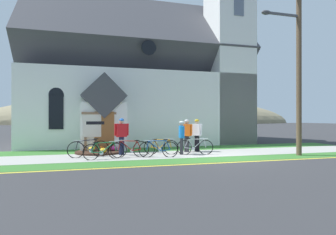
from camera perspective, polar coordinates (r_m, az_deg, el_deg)
The scene contains 21 objects.
ground at distance 16.11m, azimuth 5.16°, elevation -6.41°, with size 140.00×140.00×0.00m, color #333335.
sidewalk_slab at distance 13.44m, azimuth -1.03°, elevation -7.65°, with size 32.00×2.65×0.01m, color #A8A59E.
grass_verge at distance 11.48m, azimuth 1.53°, elevation -8.95°, with size 32.00×1.44×0.01m, color #38722D.
church_lawn at distance 15.76m, azimuth -3.20°, elevation -6.54°, with size 24.00×2.15×0.01m, color #38722D.
curb_paint_stripe at distance 10.67m, azimuth 2.91°, elevation -9.65°, with size 28.00×0.16×0.01m, color yellow.
church_building at distance 20.66m, azimuth -4.74°, elevation 7.54°, with size 15.33×9.82×13.01m.
church_sign at distance 14.78m, azimuth -13.92°, elevation -1.74°, with size 1.75×0.23×2.08m.
flower_bed at distance 14.55m, azimuth -13.80°, elevation -6.77°, with size 2.39×2.39×0.34m.
bicycle_black at distance 12.31m, azimuth -13.06°, elevation -6.65°, with size 1.75×0.43×0.78m.
bicycle_orange at distance 12.69m, azimuth -7.80°, elevation -6.40°, with size 1.74×0.12×0.81m.
bicycle_yellow at distance 12.58m, azimuth -1.96°, elevation -6.46°, with size 1.74×0.43×0.84m.
bicycle_silver at distance 13.56m, azimuth 5.55°, elevation -6.00°, with size 1.76×0.34×0.82m.
bicycle_blue at distance 13.62m, azimuth -1.47°, elevation -6.01°, with size 1.60×0.66×0.78m.
bicycle_green at distance 13.08m, azimuth -15.98°, elevation -6.16°, with size 1.82×0.25×0.87m.
cyclist_in_blue_jersey at distance 14.74m, azimuth 5.94°, elevation -3.09°, with size 0.43×0.71×1.71m.
cyclist_in_white_jersey at distance 13.49m, azimuth 2.81°, elevation -3.61°, with size 0.28×0.77×1.63m.
cyclist_in_orange_jersey at distance 14.44m, azimuth 3.85°, elevation -3.17°, with size 0.48×0.59×1.70m.
cyclist_in_yellow_jersey at distance 13.48m, azimuth -9.51°, elevation -3.21°, with size 0.68×0.31×1.75m.
utility_pole at distance 14.88m, azimuth 24.97°, elevation 12.38°, with size 3.12×0.28×9.01m.
roadside_conifer at distance 23.25m, azimuth 9.67°, elevation 6.12°, with size 3.59×3.59×6.41m.
distant_hill at distance 92.52m, azimuth -4.15°, elevation -1.20°, with size 103.48×40.53×17.64m, color #847A5B.
Camera 1 is at (-5.61, -11.00, 1.77)m, focal length 29.72 mm.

